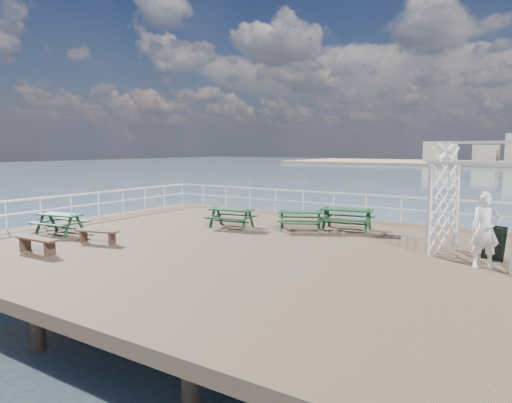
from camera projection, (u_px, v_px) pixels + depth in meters
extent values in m
cube|color=brown|center=(245.00, 249.00, 14.40)|extent=(18.00, 14.00, 0.30)
plane|color=#3E5669|center=(460.00, 196.00, 47.92)|extent=(300.00, 300.00, 0.00)
cube|color=beige|center=(441.00, 152.00, 134.88)|extent=(8.00, 8.00, 6.00)
cube|color=beige|center=(486.00, 154.00, 128.44)|extent=(6.00, 8.00, 5.00)
cylinder|color=brown|center=(185.00, 234.00, 23.18)|extent=(0.36, 0.36, 2.10)
cube|color=white|center=(334.00, 193.00, 19.96)|extent=(17.70, 0.07, 0.07)
cube|color=white|center=(333.00, 204.00, 20.02)|extent=(17.70, 0.05, 0.05)
cylinder|color=white|center=(182.00, 193.00, 24.81)|extent=(0.05, 0.05, 1.10)
cube|color=white|center=(71.00, 195.00, 19.05)|extent=(0.07, 13.70, 0.07)
cube|color=white|center=(71.00, 207.00, 19.11)|extent=(0.05, 13.70, 0.05)
cube|color=#153A1D|center=(232.00, 210.00, 17.34)|extent=(1.72, 0.89, 0.05)
cube|color=#153A1D|center=(238.00, 215.00, 17.87)|extent=(1.66, 0.48, 0.05)
cube|color=#153A1D|center=(225.00, 219.00, 16.88)|extent=(1.66, 0.48, 0.05)
cube|color=#153A1D|center=(216.00, 216.00, 17.65)|extent=(0.28, 1.32, 0.05)
cube|color=#153A1D|center=(248.00, 218.00, 17.10)|extent=(0.28, 1.32, 0.05)
cube|color=#153A1D|center=(219.00, 216.00, 17.91)|extent=(0.15, 0.48, 0.80)
cube|color=#153A1D|center=(212.00, 218.00, 17.41)|extent=(0.15, 0.48, 0.80)
cube|color=#153A1D|center=(251.00, 218.00, 17.35)|extent=(0.15, 0.48, 0.80)
cube|color=#153A1D|center=(245.00, 220.00, 16.85)|extent=(0.15, 0.48, 0.80)
cube|color=#153A1D|center=(232.00, 221.00, 17.40)|extent=(1.46, 0.30, 0.05)
cube|color=#153A1D|center=(347.00, 210.00, 16.74)|extent=(1.94, 1.03, 0.06)
cube|color=#153A1D|center=(350.00, 215.00, 17.34)|extent=(1.86, 0.58, 0.05)
cube|color=#153A1D|center=(343.00, 220.00, 16.22)|extent=(1.86, 0.58, 0.05)
cube|color=#153A1D|center=(326.00, 217.00, 17.08)|extent=(0.35, 1.48, 0.06)
cube|color=#153A1D|center=(368.00, 220.00, 16.49)|extent=(0.35, 1.48, 0.06)
cube|color=#153A1D|center=(328.00, 217.00, 17.36)|extent=(0.17, 0.54, 0.90)
cube|color=#153A1D|center=(324.00, 220.00, 16.80)|extent=(0.17, 0.54, 0.90)
cube|color=#153A1D|center=(369.00, 220.00, 16.77)|extent=(0.17, 0.54, 0.90)
cube|color=#153A1D|center=(367.00, 222.00, 16.21)|extent=(0.17, 0.54, 0.90)
cube|color=#153A1D|center=(347.00, 223.00, 16.80)|extent=(1.63, 0.37, 0.06)
cube|color=#153A1D|center=(300.00, 212.00, 16.78)|extent=(1.74, 1.30, 0.05)
cube|color=#153A1D|center=(301.00, 217.00, 17.35)|extent=(1.55, 0.94, 0.05)
cube|color=#153A1D|center=(300.00, 221.00, 16.27)|extent=(1.55, 0.94, 0.05)
cube|color=#153A1D|center=(282.00, 219.00, 16.88)|extent=(0.66, 1.20, 0.05)
cube|color=#153A1D|center=(319.00, 220.00, 16.74)|extent=(0.66, 1.20, 0.05)
cube|color=#153A1D|center=(282.00, 219.00, 17.16)|extent=(0.28, 0.45, 0.79)
cube|color=#153A1D|center=(282.00, 222.00, 16.62)|extent=(0.28, 0.45, 0.79)
cube|color=#153A1D|center=(319.00, 220.00, 17.02)|extent=(0.28, 0.45, 0.79)
cube|color=#153A1D|center=(319.00, 222.00, 16.48)|extent=(0.28, 0.45, 0.79)
cube|color=#153A1D|center=(300.00, 224.00, 16.83)|extent=(1.32, 0.72, 0.05)
cube|color=#153A1D|center=(60.00, 215.00, 16.11)|extent=(1.71, 0.86, 0.05)
cube|color=#153A1D|center=(72.00, 220.00, 16.63)|extent=(1.65, 0.46, 0.05)
cube|color=#153A1D|center=(47.00, 224.00, 15.65)|extent=(1.65, 0.46, 0.05)
cube|color=#153A1D|center=(46.00, 221.00, 16.42)|extent=(0.26, 1.31, 0.05)
cube|color=#153A1D|center=(74.00, 224.00, 15.85)|extent=(0.26, 1.31, 0.05)
cube|color=#153A1D|center=(52.00, 221.00, 16.67)|extent=(0.14, 0.48, 0.80)
cube|color=#153A1D|center=(40.00, 224.00, 16.18)|extent=(0.14, 0.48, 0.80)
cube|color=#153A1D|center=(80.00, 224.00, 16.11)|extent=(0.14, 0.48, 0.80)
cube|color=#153A1D|center=(68.00, 226.00, 15.61)|extent=(0.14, 0.48, 0.80)
cube|color=#153A1D|center=(60.00, 227.00, 16.16)|extent=(1.45, 0.28, 0.05)
cube|color=brown|center=(97.00, 231.00, 14.51)|extent=(1.47, 0.71, 0.05)
cube|color=brown|center=(83.00, 236.00, 14.69)|extent=(0.15, 0.31, 0.36)
cube|color=brown|center=(112.00, 238.00, 14.37)|extent=(0.15, 0.31, 0.36)
cube|color=brown|center=(37.00, 239.00, 13.13)|extent=(1.56, 0.42, 0.06)
cube|color=brown|center=(25.00, 244.00, 13.45)|extent=(0.09, 0.33, 0.39)
cube|color=brown|center=(50.00, 249.00, 12.85)|extent=(0.09, 0.33, 0.39)
cube|color=white|center=(429.00, 210.00, 12.74)|extent=(0.13, 0.13, 2.58)
cube|color=white|center=(456.00, 207.00, 13.44)|extent=(0.13, 0.13, 2.58)
cube|color=white|center=(472.00, 164.00, 11.60)|extent=(2.40, 1.11, 0.09)
cube|color=white|center=(499.00, 163.00, 12.31)|extent=(2.40, 1.11, 0.09)
cube|color=white|center=(487.00, 142.00, 11.89)|extent=(2.39, 1.10, 0.08)
cube|color=black|center=(491.00, 244.00, 12.23)|extent=(0.61, 0.37, 0.94)
cube|color=black|center=(494.00, 243.00, 12.36)|extent=(0.61, 0.37, 0.94)
imported|color=white|center=(485.00, 230.00, 11.46)|extent=(0.83, 0.71, 1.93)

